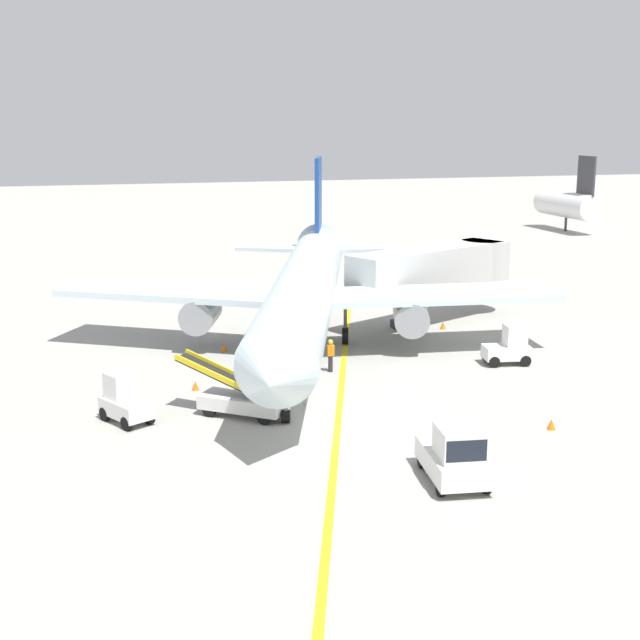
{
  "coord_description": "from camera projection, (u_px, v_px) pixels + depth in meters",
  "views": [
    {
      "loc": [
        -10.88,
        -32.77,
        12.44
      ],
      "look_at": [
        1.39,
        8.63,
        2.5
      ],
      "focal_mm": 48.3,
      "sensor_mm": 36.0,
      "label": 1
    }
  ],
  "objects": [
    {
      "name": "safety_cone_nose_right",
      "position": [
        195.0,
        386.0,
        40.91
      ],
      "size": [
        0.36,
        0.36,
        0.44
      ],
      "primitive_type": "cone",
      "color": "orange",
      "rests_on": "ground"
    },
    {
      "name": "belt_loader_forward_hold",
      "position": [
        241.0,
        398.0,
        37.22
      ],
      "size": [
        4.69,
        4.1,
        2.59
      ],
      "color": "silver",
      "rests_on": "ground"
    },
    {
      "name": "ground_plane",
      "position": [
        346.0,
        423.0,
        36.42
      ],
      "size": [
        300.0,
        300.0,
        0.0
      ],
      "primitive_type": "plane",
      "color": "#9E9B93"
    },
    {
      "name": "safety_cone_wingtip_right",
      "position": [
        443.0,
        325.0,
        53.04
      ],
      "size": [
        0.36,
        0.36,
        0.44
      ],
      "primitive_type": "cone",
      "color": "orange",
      "rests_on": "ground"
    },
    {
      "name": "distant_aircraft_mid_right",
      "position": [
        568.0,
        204.0,
        99.91
      ],
      "size": [
        3.0,
        10.1,
        8.8
      ],
      "color": "silver",
      "rests_on": "ground"
    },
    {
      "name": "taxi_line_yellow",
      "position": [
        341.0,
        387.0,
        41.48
      ],
      "size": [
        27.01,
        75.51,
        0.01
      ],
      "primitive_type": "cube",
      "rotation": [
        0.0,
        0.0,
        -0.34
      ],
      "color": "yellow",
      "rests_on": "ground"
    },
    {
      "name": "safety_cone_nose_left",
      "position": [
        551.0,
        424.0,
        35.67
      ],
      "size": [
        0.36,
        0.36,
        0.44
      ],
      "primitive_type": "cone",
      "color": "orange",
      "rests_on": "ground"
    },
    {
      "name": "pushback_tug",
      "position": [
        455.0,
        456.0,
        30.24
      ],
      "size": [
        2.4,
        3.84,
        2.2
      ],
      "color": "silver",
      "rests_on": "ground"
    },
    {
      "name": "baggage_tug_by_cargo_door",
      "position": [
        509.0,
        347.0,
        45.16
      ],
      "size": [
        2.58,
        1.68,
        2.1
      ],
      "color": "silver",
      "rests_on": "ground"
    },
    {
      "name": "baggage_tug_near_wing",
      "position": [
        124.0,
        401.0,
        36.44
      ],
      "size": [
        2.28,
        2.73,
        2.1
      ],
      "color": "silver",
      "rests_on": "ground"
    },
    {
      "name": "airliner",
      "position": [
        305.0,
        290.0,
        47.44
      ],
      "size": [
        27.54,
        34.24,
        10.1
      ],
      "color": "silver",
      "rests_on": "ground"
    },
    {
      "name": "ground_crew_marshaller",
      "position": [
        331.0,
        354.0,
        43.76
      ],
      "size": [
        0.36,
        0.24,
        1.7
      ],
      "color": "#26262D",
      "rests_on": "ground"
    },
    {
      "name": "safety_cone_wingtip_left",
      "position": [
        224.0,
        347.0,
        47.86
      ],
      "size": [
        0.36,
        0.36,
        0.44
      ],
      "primitive_type": "cone",
      "color": "orange",
      "rests_on": "ground"
    },
    {
      "name": "jet_bridge",
      "position": [
        443.0,
        266.0,
        54.39
      ],
      "size": [
        12.73,
        7.78,
        4.85
      ],
      "color": "beige",
      "rests_on": "ground"
    }
  ]
}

